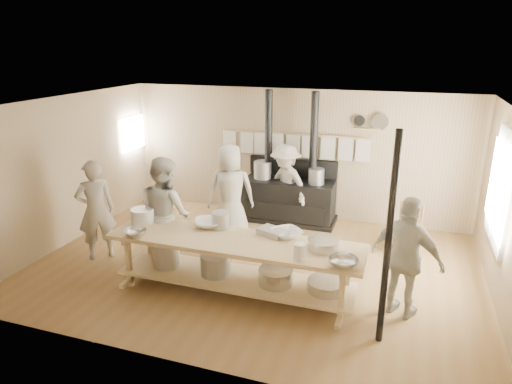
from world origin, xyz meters
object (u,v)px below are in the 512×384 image
cook_by_window (285,185)px  cook_left (166,213)px  cook_far_left (96,210)px  roasting_pan (272,232)px  stove (289,196)px  cook_right (407,258)px  chair (405,239)px  prep_table (234,261)px  cook_center (230,193)px

cook_by_window → cook_left: bearing=-91.7°
cook_far_left → roasting_pan: (3.04, -0.06, 0.05)m
stove → cook_right: 3.63m
roasting_pan → chair: bearing=45.4°
stove → roasting_pan: size_ratio=6.59×
prep_table → cook_left: cook_left is taller
cook_center → cook_right: 3.47m
cook_right → cook_by_window: size_ratio=1.03×
cook_center → roasting_pan: size_ratio=4.47×
stove → cook_center: (-0.78, -1.19, 0.36)m
cook_center → chair: 3.15m
chair → roasting_pan: roasting_pan is taller
stove → roasting_pan: 2.75m
cook_left → chair: (3.64, 1.69, -0.65)m
cook_center → chair: cook_center is taller
cook_center → cook_by_window: cook_center is taller
prep_table → cook_center: (-0.78, 1.83, 0.36)m
cook_center → cook_far_left: bearing=16.6°
stove → cook_left: 2.89m
cook_left → cook_center: cook_left is taller
cook_left → roasting_pan: bearing=-157.5°
stove → cook_center: stove is taller
chair → roasting_pan: 2.69m
roasting_pan → cook_left: bearing=174.7°
cook_far_left → cook_right: size_ratio=1.02×
prep_table → cook_far_left: 2.63m
cook_center → stove: bearing=-145.4°
prep_table → cook_by_window: bearing=90.6°
cook_by_window → cook_right: bearing=-21.1°
cook_right → chair: (-0.00, 1.98, -0.57)m
cook_by_window → stove: bearing=106.6°
stove → chair: bearing=-19.9°
cook_far_left → chair: bearing=156.0°
prep_table → roasting_pan: bearing=35.8°
cook_right → cook_center: bearing=-4.7°
cook_right → prep_table: bearing=28.4°
cook_left → chair: size_ratio=2.10×
cook_left → roasting_pan: size_ratio=4.59×
cook_left → cook_center: bearing=-85.4°
cook_right → chair: cook_right is taller
prep_table → cook_right: 2.32m
stove → cook_by_window: stove is taller
cook_by_window → cook_center: bearing=-98.7°
stove → cook_right: size_ratio=1.57×
cook_center → roasting_pan: bearing=107.4°
cook_left → cook_right: (3.64, -0.28, -0.08)m
prep_table → roasting_pan: size_ratio=9.12×
cook_by_window → chair: bearing=11.7°
cook_far_left → cook_left: bearing=140.8°
cook_by_window → prep_table: bearing=-61.9°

